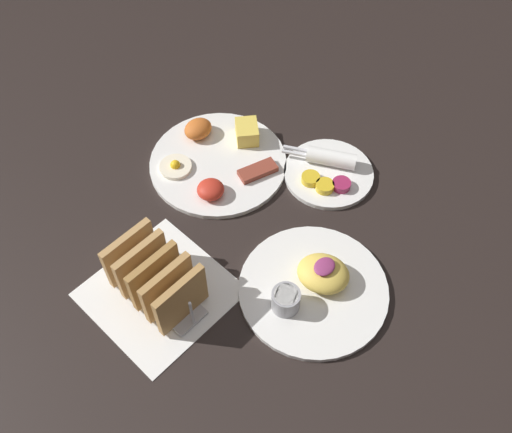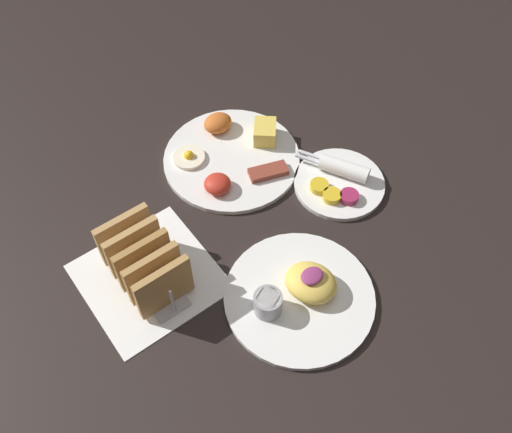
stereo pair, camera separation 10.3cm
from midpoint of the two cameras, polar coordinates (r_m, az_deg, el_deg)
ground_plane at (r=1.05m, az=-1.47°, el=-1.25°), size 3.00×3.00×0.00m
napkin_flat at (r=1.00m, az=-12.56°, el=-7.63°), size 0.22×0.22×0.00m
plate_breakfast at (r=1.15m, az=-6.43°, el=5.56°), size 0.27×0.27×0.05m
plate_condiments at (r=1.13m, az=4.67°, el=4.39°), size 0.18×0.19×0.04m
plate_foreground at (r=0.97m, az=2.72°, el=-7.19°), size 0.26×0.26×0.06m
toast_rack at (r=0.96m, az=-13.09°, el=-6.19°), size 0.10×0.18×0.10m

